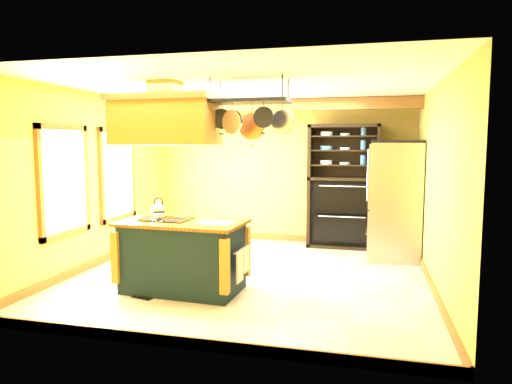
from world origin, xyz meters
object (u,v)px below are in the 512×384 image
at_px(kitchen_island, 183,255).
at_px(refrigerator, 394,202).
at_px(pot_rack, 250,110).
at_px(hutch, 343,200).
at_px(range_hood, 166,118).

height_order(kitchen_island, refrigerator, refrigerator).
bearing_deg(pot_rack, hutch, 72.72).
bearing_deg(pot_rack, refrigerator, 53.17).
distance_m(kitchen_island, hutch, 3.69).
height_order(range_hood, pot_rack, same).
bearing_deg(refrigerator, range_hood, -140.03).
height_order(range_hood, hutch, range_hood).
relative_size(refrigerator, hutch, 0.85).
bearing_deg(range_hood, kitchen_island, 0.29).
bearing_deg(range_hood, pot_rack, 0.58).
height_order(kitchen_island, range_hood, range_hood).
distance_m(kitchen_island, refrigerator, 3.72).
xyz_separation_m(range_hood, refrigerator, (2.94, 2.47, -1.30)).
xyz_separation_m(kitchen_island, refrigerator, (2.75, 2.47, 0.47)).
bearing_deg(hutch, refrigerator, -38.01).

